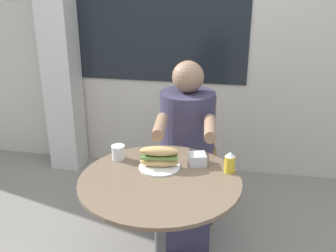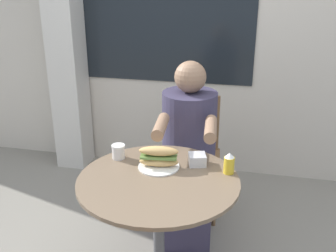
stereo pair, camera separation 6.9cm
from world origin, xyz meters
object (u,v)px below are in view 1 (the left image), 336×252
object	(u,v)px
drink_cup	(118,152)
condiment_bottle	(230,162)
cafe_table	(160,211)
diner_chair	(191,143)
seated_diner	(186,164)
sandwich_on_plate	(159,159)

from	to	relation	value
drink_cup	condiment_bottle	bearing A→B (deg)	-3.67
cafe_table	condiment_bottle	bearing A→B (deg)	22.23
cafe_table	drink_cup	world-z (taller)	drink_cup
diner_chair	seated_diner	xyz separation A→B (m)	(0.01, -0.35, 0.00)
cafe_table	sandwich_on_plate	bearing A→B (deg)	102.68
cafe_table	condiment_bottle	size ratio (longest dim) A/B	7.21
diner_chair	condiment_bottle	distance (m)	0.90
diner_chair	seated_diner	world-z (taller)	seated_diner
cafe_table	condiment_bottle	world-z (taller)	condiment_bottle
seated_diner	condiment_bottle	distance (m)	0.61
drink_cup	diner_chair	bearing A→B (deg)	67.98
diner_chair	sandwich_on_plate	bearing A→B (deg)	79.87
diner_chair	sandwich_on_plate	xyz separation A→B (m)	(-0.07, -0.83, 0.27)
seated_diner	drink_cup	xyz separation A→B (m)	(-0.32, -0.42, 0.25)
diner_chair	cafe_table	bearing A→B (deg)	82.11
diner_chair	sandwich_on_plate	size ratio (longest dim) A/B	3.94
sandwich_on_plate	condiment_bottle	world-z (taller)	sandwich_on_plate
seated_diner	drink_cup	distance (m)	0.59
seated_diner	sandwich_on_plate	world-z (taller)	seated_diner
seated_diner	condiment_bottle	size ratio (longest dim) A/B	10.57
sandwich_on_plate	drink_cup	bearing A→B (deg)	167.00
cafe_table	drink_cup	size ratio (longest dim) A/B	10.22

